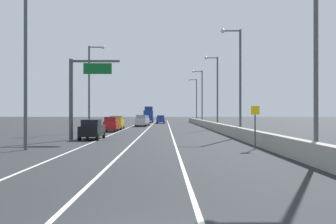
{
  "coord_description": "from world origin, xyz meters",
  "views": [
    {
      "loc": [
        0.66,
        -7.27,
        2.53
      ],
      "look_at": [
        1.08,
        39.48,
        2.62
      ],
      "focal_mm": 40.18,
      "sensor_mm": 36.0,
      "label": 1
    }
  ],
  "objects_px": {
    "lamp_post_right_third": "(216,88)",
    "lamp_post_left_near": "(29,56)",
    "car_silver_0": "(141,121)",
    "box_truck": "(149,115)",
    "car_black_2": "(92,129)",
    "car_white_4": "(145,120)",
    "lamp_post_left_mid": "(91,83)",
    "lamp_post_right_near": "(311,39)",
    "lamp_post_right_second": "(238,76)",
    "lamp_post_right_fifth": "(196,98)",
    "car_red_5": "(111,124)",
    "car_blue_1": "(161,119)",
    "car_yellow_3": "(117,123)",
    "speed_advisory_sign": "(255,124)",
    "lamp_post_right_fourth": "(201,94)",
    "overhead_sign_gantry": "(79,89)"
  },
  "relations": [
    {
      "from": "lamp_post_right_near",
      "to": "lamp_post_left_mid",
      "type": "relative_size",
      "value": 1.0
    },
    {
      "from": "speed_advisory_sign",
      "to": "box_truck",
      "type": "xyz_separation_m",
      "value": [
        -10.61,
        73.83,
        0.16
      ]
    },
    {
      "from": "lamp_post_right_third",
      "to": "car_blue_1",
      "type": "xyz_separation_m",
      "value": [
        -8.85,
        30.52,
        -5.42
      ]
    },
    {
      "from": "car_yellow_3",
      "to": "speed_advisory_sign",
      "type": "bearing_deg",
      "value": -65.83
    },
    {
      "from": "car_silver_0",
      "to": "car_red_5",
      "type": "bearing_deg",
      "value": -98.65
    },
    {
      "from": "speed_advisory_sign",
      "to": "car_red_5",
      "type": "height_order",
      "value": "speed_advisory_sign"
    },
    {
      "from": "car_yellow_3",
      "to": "car_white_4",
      "type": "xyz_separation_m",
      "value": [
        3.19,
        19.08,
        -0.04
      ]
    },
    {
      "from": "lamp_post_right_second",
      "to": "car_black_2",
      "type": "distance_m",
      "value": 15.79
    },
    {
      "from": "car_red_5",
      "to": "lamp_post_left_near",
      "type": "bearing_deg",
      "value": -94.77
    },
    {
      "from": "lamp_post_right_second",
      "to": "lamp_post_right_fifth",
      "type": "height_order",
      "value": "same"
    },
    {
      "from": "car_black_2",
      "to": "car_white_4",
      "type": "bearing_deg",
      "value": 85.82
    },
    {
      "from": "car_silver_0",
      "to": "car_white_4",
      "type": "xyz_separation_m",
      "value": [
        0.33,
        6.38,
        -0.07
      ]
    },
    {
      "from": "lamp_post_left_mid",
      "to": "car_yellow_3",
      "type": "bearing_deg",
      "value": 72.8
    },
    {
      "from": "lamp_post_right_second",
      "to": "car_white_4",
      "type": "height_order",
      "value": "lamp_post_right_second"
    },
    {
      "from": "car_white_4",
      "to": "box_truck",
      "type": "height_order",
      "value": "box_truck"
    },
    {
      "from": "lamp_post_right_fifth",
      "to": "box_truck",
      "type": "relative_size",
      "value": 1.13
    },
    {
      "from": "car_silver_0",
      "to": "car_blue_1",
      "type": "bearing_deg",
      "value": 80.09
    },
    {
      "from": "car_silver_0",
      "to": "car_red_5",
      "type": "xyz_separation_m",
      "value": [
        -2.86,
        -18.77,
        -0.07
      ]
    },
    {
      "from": "speed_advisory_sign",
      "to": "car_blue_1",
      "type": "bearing_deg",
      "value": 96.62
    },
    {
      "from": "car_blue_1",
      "to": "box_truck",
      "type": "relative_size",
      "value": 0.45
    },
    {
      "from": "lamp_post_left_near",
      "to": "lamp_post_left_mid",
      "type": "bearing_deg",
      "value": 90.77
    },
    {
      "from": "overhead_sign_gantry",
      "to": "car_red_5",
      "type": "relative_size",
      "value": 1.83
    },
    {
      "from": "car_black_2",
      "to": "box_truck",
      "type": "relative_size",
      "value": 0.44
    },
    {
      "from": "lamp_post_right_fifth",
      "to": "box_truck",
      "type": "xyz_separation_m",
      "value": [
        -12.26,
        3.67,
        -4.46
      ]
    },
    {
      "from": "lamp_post_right_second",
      "to": "lamp_post_left_mid",
      "type": "distance_m",
      "value": 19.77
    },
    {
      "from": "overhead_sign_gantry",
      "to": "lamp_post_right_near",
      "type": "distance_m",
      "value": 21.82
    },
    {
      "from": "car_black_2",
      "to": "lamp_post_left_mid",
      "type": "bearing_deg",
      "value": 101.58
    },
    {
      "from": "lamp_post_right_second",
      "to": "lamp_post_left_mid",
      "type": "bearing_deg",
      "value": 150.16
    },
    {
      "from": "speed_advisory_sign",
      "to": "box_truck",
      "type": "height_order",
      "value": "box_truck"
    },
    {
      "from": "lamp_post_left_near",
      "to": "box_truck",
      "type": "distance_m",
      "value": 74.69
    },
    {
      "from": "lamp_post_right_near",
      "to": "car_silver_0",
      "type": "relative_size",
      "value": 2.43
    },
    {
      "from": "overhead_sign_gantry",
      "to": "car_yellow_3",
      "type": "bearing_deg",
      "value": 88.03
    },
    {
      "from": "car_silver_0",
      "to": "box_truck",
      "type": "height_order",
      "value": "box_truck"
    },
    {
      "from": "lamp_post_left_mid",
      "to": "car_white_4",
      "type": "height_order",
      "value": "lamp_post_left_mid"
    },
    {
      "from": "lamp_post_right_third",
      "to": "lamp_post_left_near",
      "type": "xyz_separation_m",
      "value": [
        -17.17,
        -32.36,
        0.0
      ]
    },
    {
      "from": "lamp_post_right_fifth",
      "to": "car_white_4",
      "type": "relative_size",
      "value": 2.47
    },
    {
      "from": "lamp_post_right_fourth",
      "to": "car_white_4",
      "type": "xyz_separation_m",
      "value": [
        -11.47,
        -1.81,
        -5.39
      ]
    },
    {
      "from": "car_white_4",
      "to": "lamp_post_right_fifth",
      "type": "bearing_deg",
      "value": 60.31
    },
    {
      "from": "lamp_post_left_mid",
      "to": "car_blue_1",
      "type": "bearing_deg",
      "value": 77.79
    },
    {
      "from": "lamp_post_left_mid",
      "to": "car_white_4",
      "type": "distance_m",
      "value": 27.81
    },
    {
      "from": "lamp_post_right_second",
      "to": "lamp_post_left_mid",
      "type": "height_order",
      "value": "same"
    },
    {
      "from": "lamp_post_left_mid",
      "to": "box_truck",
      "type": "height_order",
      "value": "lamp_post_left_mid"
    },
    {
      "from": "lamp_post_right_fifth",
      "to": "speed_advisory_sign",
      "type": "bearing_deg",
      "value": -91.34
    },
    {
      "from": "lamp_post_right_near",
      "to": "lamp_post_right_second",
      "type": "xyz_separation_m",
      "value": [
        -0.1,
        19.18,
        0.0
      ]
    },
    {
      "from": "car_black_2",
      "to": "lamp_post_right_near",
      "type": "bearing_deg",
      "value": -47.79
    },
    {
      "from": "car_silver_0",
      "to": "box_truck",
      "type": "relative_size",
      "value": 0.46
    },
    {
      "from": "lamp_post_right_fifth",
      "to": "car_red_5",
      "type": "bearing_deg",
      "value": -108.18
    },
    {
      "from": "lamp_post_right_fourth",
      "to": "car_yellow_3",
      "type": "bearing_deg",
      "value": -125.04
    },
    {
      "from": "lamp_post_right_near",
      "to": "lamp_post_right_second",
      "type": "height_order",
      "value": "same"
    },
    {
      "from": "car_white_4",
      "to": "car_red_5",
      "type": "height_order",
      "value": "car_white_4"
    }
  ]
}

